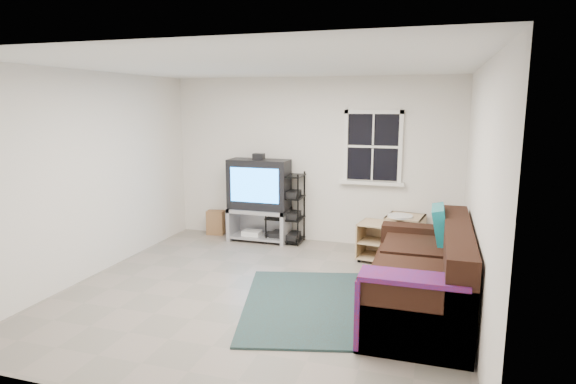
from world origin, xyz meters
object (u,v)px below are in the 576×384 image
(av_rack, at_px, (285,212))
(sofa, at_px, (424,279))
(tv_unit, at_px, (259,193))
(side_table_right, at_px, (405,231))
(side_table_left, at_px, (377,240))

(av_rack, relative_size, sofa, 0.50)
(tv_unit, distance_m, side_table_right, 2.33)
(side_table_left, bearing_deg, tv_unit, 167.65)
(sofa, bearing_deg, side_table_right, 99.11)
(side_table_right, bearing_deg, tv_unit, -179.71)
(side_table_right, bearing_deg, av_rack, 179.21)
(tv_unit, bearing_deg, sofa, -37.67)
(av_rack, height_order, side_table_right, av_rack)
(av_rack, bearing_deg, side_table_left, -16.97)
(side_table_right, xyz_separation_m, sofa, (0.33, -2.03, 0.03))
(av_rack, relative_size, side_table_left, 2.07)
(side_table_right, bearing_deg, sofa, -80.89)
(av_rack, xyz_separation_m, side_table_left, (1.51, -0.46, -0.20))
(tv_unit, distance_m, side_table_left, 2.04)
(tv_unit, height_order, sofa, tv_unit)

